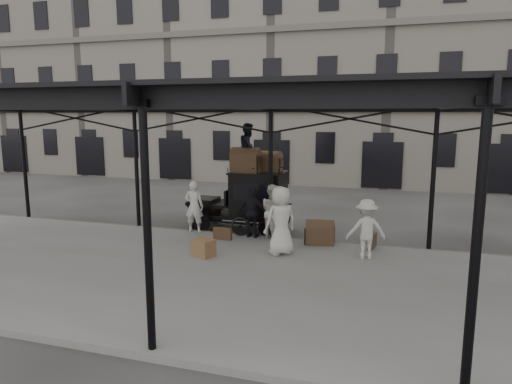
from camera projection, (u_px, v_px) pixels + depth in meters
ground at (252, 258)px, 13.45m from camera, size 120.00×120.00×0.00m
platform at (228, 279)px, 11.55m from camera, size 28.00×8.00×0.15m
canopy at (231, 97)px, 11.06m from camera, size 22.50×9.00×4.74m
building_frontage at (336, 70)px, 29.24m from camera, size 64.00×8.00×14.00m
taxi at (250, 198)px, 16.41m from camera, size 3.65×1.55×2.18m
porter_left at (194, 206)px, 15.74m from camera, size 0.69×0.49×1.79m
porter_midleft at (273, 211)px, 14.93m from camera, size 1.11×1.08×1.80m
porter_centre at (281, 221)px, 13.19m from camera, size 1.15×1.14×2.00m
porter_official at (253, 213)px, 15.03m from camera, size 1.02×0.51×1.68m
porter_right at (366, 229)px, 12.81m from camera, size 1.23×0.92×1.70m
bicycle at (258, 222)px, 15.14m from camera, size 1.92×0.74×1.00m
porter_roof at (249, 148)px, 16.02m from camera, size 0.73×0.89×1.71m
steamer_trunk_roof_near at (246, 162)px, 15.97m from camera, size 1.03×0.67×0.73m
steamer_trunk_roof_far at (270, 163)px, 16.19m from camera, size 0.88×0.60×0.61m
steamer_trunk_platform at (320, 234)px, 14.33m from camera, size 0.97×0.70×0.65m
wicker_hamper at (203, 248)px, 13.10m from camera, size 0.73×0.65×0.50m
suitcase_upright at (372, 241)px, 13.90m from camera, size 0.26×0.62×0.45m
suitcase_flat at (223, 234)px, 14.85m from camera, size 0.60×0.15×0.40m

